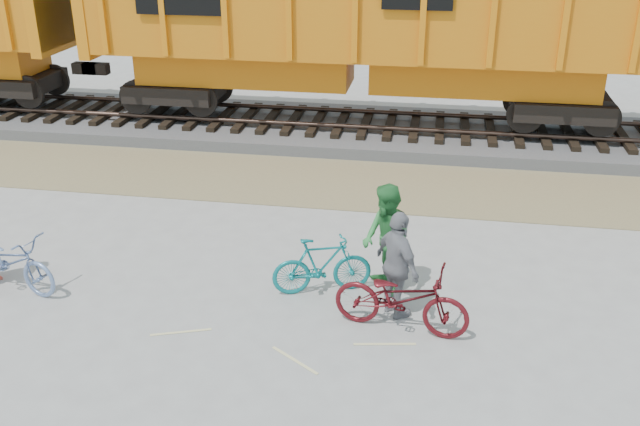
# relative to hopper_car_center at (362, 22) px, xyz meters

# --- Properties ---
(ground) EXTENTS (120.00, 120.00, 0.00)m
(ground) POSITION_rel_hopper_car_center_xyz_m (-0.50, -9.00, -3.01)
(ground) COLOR #9E9E99
(ground) RESTS_ON ground
(gravel_strip) EXTENTS (120.00, 3.00, 0.02)m
(gravel_strip) POSITION_rel_hopper_car_center_xyz_m (-0.50, -3.50, -3.00)
(gravel_strip) COLOR #908259
(gravel_strip) RESTS_ON ground
(ballast_bed) EXTENTS (120.00, 4.00, 0.30)m
(ballast_bed) POSITION_rel_hopper_car_center_xyz_m (-0.50, 0.00, -2.86)
(ballast_bed) COLOR slate
(ballast_bed) RESTS_ON ground
(track) EXTENTS (120.00, 2.60, 0.24)m
(track) POSITION_rel_hopper_car_center_xyz_m (-0.50, 0.00, -2.53)
(track) COLOR black
(track) RESTS_ON ballast_bed
(hopper_car_center) EXTENTS (14.00, 3.13, 4.65)m
(hopper_car_center) POSITION_rel_hopper_car_center_xyz_m (0.00, 0.00, 0.00)
(hopper_car_center) COLOR black
(hopper_car_center) RESTS_ON track
(bicycle_blue) EXTENTS (1.99, 1.13, 0.99)m
(bicycle_blue) POSITION_rel_hopper_car_center_xyz_m (-4.65, -9.01, -2.51)
(bicycle_blue) COLOR #6A83B2
(bicycle_blue) RESTS_ON ground
(bicycle_teal) EXTENTS (1.68, 0.96, 0.97)m
(bicycle_teal) POSITION_rel_hopper_car_center_xyz_m (0.36, -8.28, -2.52)
(bicycle_teal) COLOR #0E7276
(bicycle_teal) RESTS_ON ground
(bicycle_maroon) EXTENTS (2.10, 1.01, 1.06)m
(bicycle_maroon) POSITION_rel_hopper_car_center_xyz_m (1.69, -9.17, -2.48)
(bicycle_maroon) COLOR #530F14
(bicycle_maroon) RESTS_ON ground
(person_man) EXTENTS (1.02, 1.11, 1.84)m
(person_man) POSITION_rel_hopper_car_center_xyz_m (1.36, -8.08, -2.09)
(person_man) COLOR #2E7F3B
(person_man) RESTS_ON ground
(person_woman) EXTENTS (0.95, 1.05, 1.72)m
(person_woman) POSITION_rel_hopper_car_center_xyz_m (1.59, -8.77, -2.15)
(person_woman) COLOR gray
(person_woman) RESTS_ON ground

